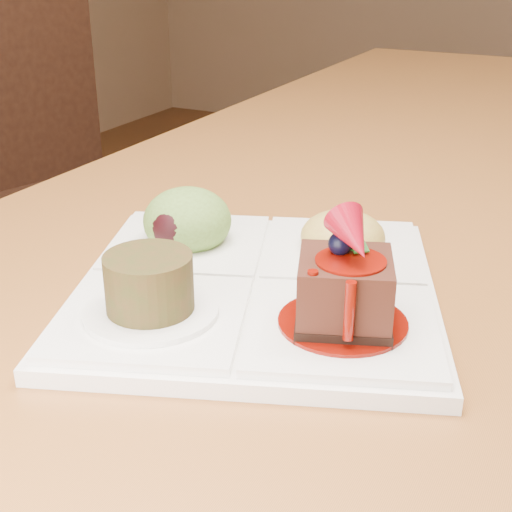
% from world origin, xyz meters
% --- Properties ---
extents(chair_left, '(0.59, 0.59, 1.06)m').
position_xyz_m(chair_left, '(-0.95, 0.13, 0.60)').
color(chair_left, black).
rests_on(chair_left, ground).
extents(sampler_plate, '(0.34, 0.34, 0.10)m').
position_xyz_m(sampler_plate, '(-0.16, -0.42, 0.77)').
color(sampler_plate, white).
rests_on(sampler_plate, dining_table).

